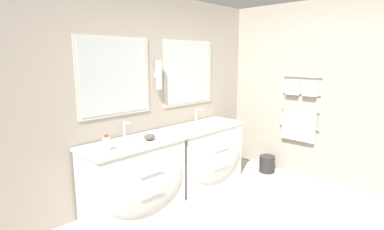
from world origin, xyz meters
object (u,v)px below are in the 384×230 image
object	(u,v)px
toiletry_bottle	(107,144)
amenity_bowl	(150,137)
vanity_right	(205,153)
waste_bin	(267,163)
vanity_left	(135,177)

from	to	relation	value
toiletry_bottle	amenity_bowl	distance (m)	0.56
vanity_right	toiletry_bottle	bearing A→B (deg)	-177.95
vanity_right	waste_bin	distance (m)	1.12
vanity_left	amenity_bowl	world-z (taller)	amenity_bowl
vanity_right	vanity_left	bearing A→B (deg)	180.00
amenity_bowl	waste_bin	world-z (taller)	amenity_bowl
toiletry_bottle	waste_bin	size ratio (longest dim) A/B	0.66
amenity_bowl	toiletry_bottle	bearing A→B (deg)	-178.93
vanity_left	amenity_bowl	xyz separation A→B (m)	(0.19, -0.05, 0.46)
amenity_bowl	vanity_left	bearing A→B (deg)	165.88
toiletry_bottle	waste_bin	bearing A→B (deg)	-8.76
vanity_right	toiletry_bottle	distance (m)	1.68
vanity_right	toiletry_bottle	size ratio (longest dim) A/B	6.88
vanity_right	waste_bin	world-z (taller)	vanity_right
vanity_left	toiletry_bottle	bearing A→B (deg)	-171.37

